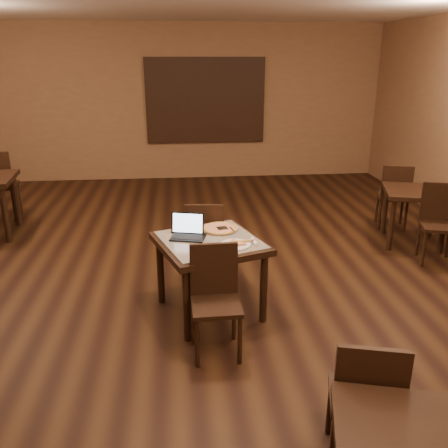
{
  "coord_description": "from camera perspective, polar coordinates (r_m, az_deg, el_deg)",
  "views": [
    {
      "loc": [
        -0.1,
        -4.64,
        2.39
      ],
      "look_at": [
        0.33,
        -0.34,
        0.85
      ],
      "focal_mm": 38.0,
      "sensor_mm": 36.0,
      "label": 1
    }
  ],
  "objects": [
    {
      "name": "spatula",
      "position": [
        4.65,
        -0.21,
        -0.51
      ],
      "size": [
        0.15,
        0.26,
        0.01
      ],
      "primitive_type": "cube",
      "rotation": [
        0.0,
        0.0,
        0.2
      ],
      "color": "silver",
      "rests_on": "pizza_whole"
    },
    {
      "name": "pizza_pan",
      "position": [
        4.68,
        -0.48,
        -0.7
      ],
      "size": [
        0.34,
        0.34,
        0.01
      ],
      "primitive_type": "cylinder",
      "color": "silver",
      "rests_on": "tiled_table"
    },
    {
      "name": "plate",
      "position": [
        4.3,
        1.37,
        -2.52
      ],
      "size": [
        0.28,
        0.28,
        0.02
      ],
      "primitive_type": "cylinder",
      "color": "white",
      "rests_on": "tiled_table"
    },
    {
      "name": "other_table_c_chair_far",
      "position": [
        3.04,
        16.68,
        -19.34
      ],
      "size": [
        0.49,
        0.49,
        0.92
      ],
      "rotation": [
        0.0,
        0.0,
        2.88
      ],
      "color": "black",
      "rests_on": "ground"
    },
    {
      "name": "other_table_a",
      "position": [
        6.71,
        22.04,
        2.78
      ],
      "size": [
        0.98,
        0.98,
        0.74
      ],
      "rotation": [
        0.0,
        0.0,
        -0.29
      ],
      "color": "black",
      "rests_on": "ground"
    },
    {
      "name": "ground",
      "position": [
        5.22,
        -4.05,
        -7.68
      ],
      "size": [
        10.0,
        10.0,
        0.0
      ],
      "primitive_type": "plane",
      "color": "black",
      "rests_on": "ground"
    },
    {
      "name": "other_table_a_chair_near",
      "position": [
        6.28,
        24.41,
        0.64
      ],
      "size": [
        0.51,
        0.51,
        0.95
      ],
      "rotation": [
        0.0,
        0.0,
        -0.29
      ],
      "color": "black",
      "rests_on": "ground"
    },
    {
      "name": "napkin_roll",
      "position": [
        4.35,
        3.66,
        -2.12
      ],
      "size": [
        0.05,
        0.16,
        0.04
      ],
      "rotation": [
        0.0,
        0.0,
        0.1
      ],
      "color": "white",
      "rests_on": "tiled_table"
    },
    {
      "name": "other_table_a_chair_far",
      "position": [
        7.2,
        19.81,
        3.52
      ],
      "size": [
        0.51,
        0.51,
        0.95
      ],
      "rotation": [
        0.0,
        0.0,
        2.86
      ],
      "color": "black",
      "rests_on": "ground"
    },
    {
      "name": "chair_main_near",
      "position": [
        3.99,
        -1.08,
        -8.3
      ],
      "size": [
        0.41,
        0.41,
        0.93
      ],
      "rotation": [
        0.0,
        0.0,
        0.02
      ],
      "color": "black",
      "rests_on": "ground"
    },
    {
      "name": "wall_back",
      "position": [
        9.68,
        -5.3,
        14.25
      ],
      "size": [
        8.0,
        0.02,
        3.0
      ],
      "primitive_type": "cube",
      "color": "brown",
      "rests_on": "ground"
    },
    {
      "name": "chair_main_far",
      "position": [
        5.1,
        -2.31,
        -1.74
      ],
      "size": [
        0.45,
        0.45,
        0.95
      ],
      "rotation": [
        0.0,
        0.0,
        3.03
      ],
      "color": "black",
      "rests_on": "ground"
    },
    {
      "name": "tiled_table",
      "position": [
        4.49,
        -1.72,
        -3.09
      ],
      "size": [
        1.17,
        1.17,
        0.76
      ],
      "rotation": [
        0.0,
        0.0,
        0.33
      ],
      "color": "black",
      "rests_on": "ground"
    },
    {
      "name": "laptop",
      "position": [
        4.51,
        -4.37,
        -0.82
      ],
      "size": [
        0.36,
        0.32,
        0.22
      ],
      "rotation": [
        0.0,
        0.0,
        -0.25
      ],
      "color": "black",
      "rests_on": "tiled_table"
    },
    {
      "name": "pizza_slice",
      "position": [
        4.29,
        1.37,
        -2.33
      ],
      "size": [
        0.23,
        0.23,
        0.02
      ],
      "primitive_type": null,
      "rotation": [
        0.0,
        0.0,
        0.11
      ],
      "color": "beige",
      "rests_on": "plate"
    },
    {
      "name": "pizza_whole",
      "position": [
        4.67,
        -0.48,
        -0.53
      ],
      "size": [
        0.35,
        0.35,
        0.02
      ],
      "color": "beige",
      "rests_on": "pizza_pan"
    },
    {
      "name": "mural",
      "position": [
        9.66,
        -2.24,
        14.6
      ],
      "size": [
        2.34,
        0.05,
        1.64
      ],
      "color": "#295798",
      "rests_on": "wall_back"
    }
  ]
}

